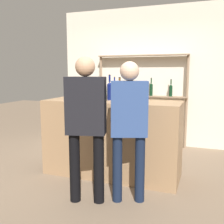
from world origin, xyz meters
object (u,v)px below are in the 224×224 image
object	(u,v)px
wine_glass	(69,89)
ice_bucket	(136,94)
counter_bottle_0	(104,92)
counter_bottle_3	(69,91)
counter_bottle_1	(120,92)
customer_center	(86,119)
customer_right	(129,121)
counter_bottle_2	(110,90)
cork_jar	(82,97)

from	to	relation	value
wine_glass	ice_bucket	bearing A→B (deg)	-15.93
counter_bottle_0	counter_bottle_3	world-z (taller)	counter_bottle_0
counter_bottle_0	wine_glass	world-z (taller)	counter_bottle_0
counter_bottle_0	counter_bottle_3	xyz separation A→B (m)	(-0.64, 0.14, -0.01)
counter_bottle_1	wine_glass	bearing A→B (deg)	163.46
customer_center	customer_right	bearing A→B (deg)	-82.68
counter_bottle_0	customer_center	xyz separation A→B (m)	(0.12, -0.83, -0.24)
counter_bottle_2	customer_center	size ratio (longest dim) A/B	0.22
cork_jar	counter_bottle_2	bearing A→B (deg)	39.92
customer_center	wine_glass	bearing A→B (deg)	23.28
wine_glass	customer_right	bearing A→B (deg)	-35.70
wine_glass	customer_center	size ratio (longest dim) A/B	0.10
ice_bucket	cork_jar	bearing A→B (deg)	-175.05
counter_bottle_1	ice_bucket	world-z (taller)	counter_bottle_1
customer_center	cork_jar	bearing A→B (deg)	15.60
counter_bottle_2	wine_glass	distance (m)	0.77
counter_bottle_3	wine_glass	bearing A→B (deg)	119.71
counter_bottle_0	counter_bottle_1	xyz separation A→B (m)	(0.24, -0.02, 0.01)
counter_bottle_1	customer_center	bearing A→B (deg)	-98.61
counter_bottle_1	counter_bottle_3	world-z (taller)	counter_bottle_1
counter_bottle_1	ice_bucket	xyz separation A→B (m)	(0.26, -0.06, -0.02)
counter_bottle_1	counter_bottle_2	distance (m)	0.24
wine_glass	counter_bottle_0	bearing A→B (deg)	-20.36
counter_bottle_1	customer_right	size ratio (longest dim) A/B	0.21
counter_bottle_0	cork_jar	world-z (taller)	counter_bottle_0
counter_bottle_0	cork_jar	bearing A→B (deg)	-151.32
counter_bottle_3	customer_right	bearing A→B (deg)	-33.33
counter_bottle_2	ice_bucket	world-z (taller)	counter_bottle_2
ice_bucket	customer_right	bearing A→B (deg)	-82.91
cork_jar	customer_right	world-z (taller)	customer_right
ice_bucket	customer_right	world-z (taller)	customer_right
counter_bottle_3	customer_center	bearing A→B (deg)	-51.93
cork_jar	customer_right	xyz separation A→B (m)	(0.84, -0.51, -0.20)
ice_bucket	customer_center	xyz separation A→B (m)	(-0.38, -0.75, -0.23)
counter_bottle_1	customer_center	xyz separation A→B (m)	(-0.12, -0.81, -0.25)
counter_bottle_2	counter_bottle_3	xyz separation A→B (m)	(-0.69, 0.02, -0.02)
counter_bottle_3	cork_jar	distance (m)	0.47
counter_bottle_1	counter_bottle_3	size ratio (longest dim) A/B	1.06
counter_bottle_3	counter_bottle_1	bearing A→B (deg)	-10.17
counter_bottle_2	customer_right	xyz separation A→B (m)	(0.52, -0.77, -0.28)
counter_bottle_0	counter_bottle_2	size ratio (longest dim) A/B	0.87
counter_bottle_2	cork_jar	size ratio (longest dim) A/B	2.73
counter_bottle_0	ice_bucket	world-z (taller)	counter_bottle_0
counter_bottle_0	ice_bucket	bearing A→B (deg)	-9.23
ice_bucket	counter_bottle_2	bearing A→B (deg)	156.55
counter_bottle_0	counter_bottle_1	size ratio (longest dim) A/B	0.95
counter_bottle_1	counter_bottle_3	bearing A→B (deg)	169.83
counter_bottle_3	wine_glass	size ratio (longest dim) A/B	1.87
counter_bottle_0	counter_bottle_1	bearing A→B (deg)	-4.46
counter_bottle_2	counter_bottle_3	size ratio (longest dim) A/B	1.16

